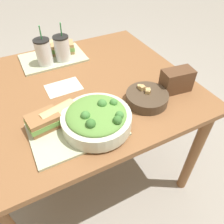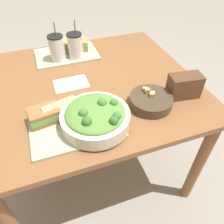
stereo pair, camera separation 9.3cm
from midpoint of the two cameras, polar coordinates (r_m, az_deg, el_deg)
ground_plane at (r=1.73m, az=-2.75°, el=-13.03°), size 12.00×12.00×0.00m
dining_table at (r=1.25m, az=-3.73°, el=3.73°), size 1.13×1.01×0.75m
tray_near at (r=0.94m, az=-6.65°, el=-3.80°), size 0.38×0.26×0.01m
tray_far at (r=1.46m, az=-9.95°, el=14.56°), size 0.38×0.26×0.01m
salad_bowl at (r=0.90m, az=-1.39°, el=-1.32°), size 0.29×0.29×0.11m
soup_bowl at (r=1.05m, az=12.63°, el=2.81°), size 0.20×0.20×0.07m
sandwich_near at (r=0.96m, az=-14.53°, el=-0.85°), size 0.15×0.11×0.06m
baguette_near at (r=0.97m, az=-10.71°, el=0.85°), size 0.17×0.11×0.07m
sandwich_far at (r=1.47m, az=-7.34°, el=16.90°), size 0.16×0.12×0.06m
baguette_far at (r=1.52m, az=-8.52°, el=17.82°), size 0.16×0.10×0.07m
drink_cup_dark at (r=1.36m, az=-12.22°, el=15.79°), size 0.09×0.09×0.23m
drink_cup_red at (r=1.38m, az=-7.42°, el=16.66°), size 0.09×0.09×0.22m
chip_bag at (r=1.13m, az=20.64°, el=6.28°), size 0.16×0.10×0.12m
napkin_folded at (r=1.19m, az=-8.41°, el=7.24°), size 0.18×0.13×0.00m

